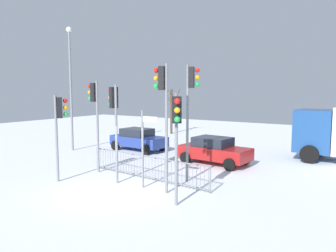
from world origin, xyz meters
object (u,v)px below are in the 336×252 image
traffic_light_rear_right (191,97)px  traffic_light_mid_left (163,99)px  car_blue_trailing (138,139)px  traffic_light_mid_right (95,106)px  car_red_near (214,150)px  traffic_light_rear_left (114,111)px  traffic_light_foreground_left (177,124)px  traffic_light_foreground_right (60,118)px  direction_sign_post (144,145)px  bare_tree_left (171,110)px  street_lamp (70,78)px

traffic_light_rear_right → traffic_light_mid_left: traffic_light_rear_right is taller
traffic_light_mid_left → car_blue_trailing: traffic_light_mid_left is taller
traffic_light_mid_right → car_red_near: (4.16, 4.76, -2.51)m
traffic_light_rear_right → car_blue_trailing: traffic_light_rear_right is taller
traffic_light_rear_left → car_red_near: traffic_light_rear_left is taller
traffic_light_rear_right → car_red_near: 4.79m
traffic_light_rear_right → traffic_light_mid_left: bearing=-23.8°
traffic_light_rear_right → traffic_light_foreground_left: size_ratio=1.31×
traffic_light_mid_left → traffic_light_mid_right: traffic_light_mid_left is taller
traffic_light_rear_left → traffic_light_foreground_right: bearing=134.9°
traffic_light_rear_left → car_blue_trailing: traffic_light_rear_left is taller
car_blue_trailing → traffic_light_mid_right: bearing=-68.9°
traffic_light_rear_right → car_red_near: (-0.59, 3.72, -2.96)m
traffic_light_rear_left → direction_sign_post: traffic_light_rear_left is taller
traffic_light_rear_right → traffic_light_foreground_right: traffic_light_rear_right is taller
traffic_light_mid_left → traffic_light_foreground_left: bearing=-142.1°
traffic_light_mid_left → bare_tree_left: 17.62m
traffic_light_mid_left → street_lamp: size_ratio=0.62×
traffic_light_mid_right → street_lamp: (-5.58, 3.29, 1.57)m
traffic_light_foreground_left → direction_sign_post: traffic_light_foreground_left is taller
direction_sign_post → car_red_near: size_ratio=0.82×
direction_sign_post → street_lamp: (-9.21, 4.13, 3.05)m
traffic_light_rear_right → car_blue_trailing: size_ratio=1.32×
traffic_light_rear_right → street_lamp: size_ratio=0.63×
traffic_light_rear_left → car_red_near: size_ratio=1.08×
traffic_light_mid_left → traffic_light_foreground_left: size_ratio=1.28×
car_blue_trailing → bare_tree_left: 8.88m
traffic_light_foreground_right → car_blue_trailing: 8.18m
traffic_light_foreground_right → traffic_light_rear_right: bearing=68.8°
car_blue_trailing → bare_tree_left: bare_tree_left is taller
traffic_light_foreground_right → street_lamp: size_ratio=0.47×
traffic_light_foreground_right → direction_sign_post: (3.68, 1.20, -1.00)m
traffic_light_rear_right → direction_sign_post: (-1.12, -1.89, -1.93)m
street_lamp → traffic_light_rear_right: bearing=-12.3°
traffic_light_rear_right → direction_sign_post: 2.92m
traffic_light_mid_left → street_lamp: 11.13m
traffic_light_foreground_right → street_lamp: (-5.53, 5.33, 2.05)m
traffic_light_foreground_right → bare_tree_left: 16.68m
traffic_light_rear_left → direction_sign_post: 2.05m
traffic_light_foreground_right → bare_tree_left: (-4.51, 16.05, -0.60)m
traffic_light_rear_left → car_blue_trailing: size_ratio=1.10×
traffic_light_mid_left → traffic_light_rear_right: bearing=-15.4°
traffic_light_rear_left → traffic_light_foreground_right: traffic_light_rear_left is taller
traffic_light_rear_right → street_lamp: bearing=-123.3°
traffic_light_foreground_right → car_blue_trailing: traffic_light_foreground_right is taller
traffic_light_mid_right → traffic_light_mid_left: bearing=-109.8°
traffic_light_mid_left → direction_sign_post: traffic_light_mid_left is taller
traffic_light_mid_right → direction_sign_post: bearing=-111.5°
traffic_light_mid_left → traffic_light_mid_right: size_ratio=1.12×
traffic_light_foreground_left → traffic_light_mid_left: bearing=-75.1°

